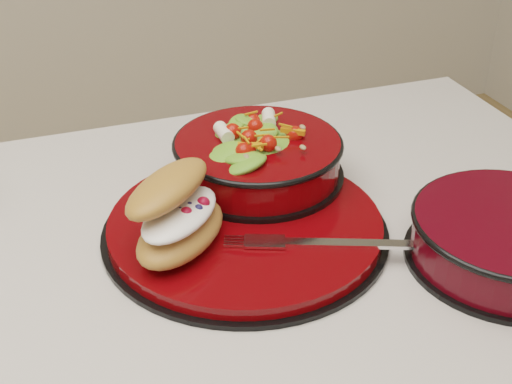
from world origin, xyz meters
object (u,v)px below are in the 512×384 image
object	(u,v)px
dinner_plate	(246,227)
salad_bowl	(258,152)
croissant	(178,213)
fork	(322,243)
extra_bowl	(510,237)

from	to	relation	value
dinner_plate	salad_bowl	xyz separation A→B (m)	(0.04, 0.09, 0.04)
dinner_plate	salad_bowl	size ratio (longest dim) A/B	1.53
dinner_plate	croissant	distance (m)	0.10
croissant	fork	world-z (taller)	croissant
dinner_plate	fork	world-z (taller)	fork
dinner_plate	croissant	world-z (taller)	croissant
extra_bowl	croissant	bearing A→B (deg)	160.02
salad_bowl	croissant	bearing A→B (deg)	-139.76
croissant	extra_bowl	world-z (taller)	croissant
dinner_plate	fork	xyz separation A→B (m)	(0.06, -0.07, 0.01)
extra_bowl	fork	bearing A→B (deg)	160.37
fork	croissant	bearing A→B (deg)	90.95
salad_bowl	extra_bowl	xyz separation A→B (m)	(0.20, -0.22, -0.02)
croissant	salad_bowl	bearing A→B (deg)	-6.21
salad_bowl	extra_bowl	bearing A→B (deg)	-47.94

